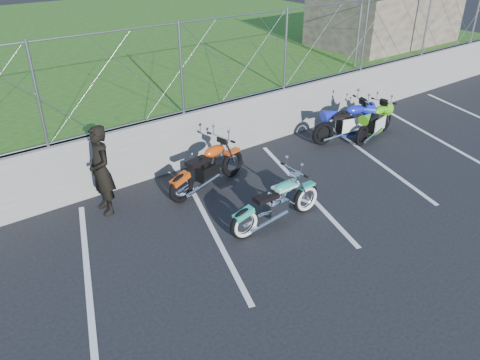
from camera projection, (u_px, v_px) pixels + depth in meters
ground at (243, 252)px, 8.12m from camera, size 90.00×90.00×0.00m
retaining_wall at (146, 151)px, 10.27m from camera, size 30.00×0.22×1.30m
grass_field at (22, 60)px, 17.28m from camera, size 30.00×20.00×1.30m
stone_building at (385, 16)px, 16.50m from camera, size 5.00×3.00×1.80m
chain_link_fence at (139, 77)px, 9.48m from camera, size 28.00×0.03×2.00m
sign_pole at (361, 14)px, 13.34m from camera, size 0.08×0.08×3.00m
parking_lines at (260, 206)px, 9.46m from camera, size 18.29×4.31×0.01m
cruiser_turquoise at (278, 205)px, 8.72m from camera, size 2.11×0.67×1.05m
naked_orange at (209, 169)px, 9.92m from camera, size 2.13×0.72×1.07m
sportbike_green at (375, 123)px, 12.35m from camera, size 1.84×0.65×0.96m
sportbike_blue at (348, 124)px, 12.18m from camera, size 2.04×0.76×1.08m
person_standing at (101, 171)px, 8.89m from camera, size 0.43×0.65×1.79m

